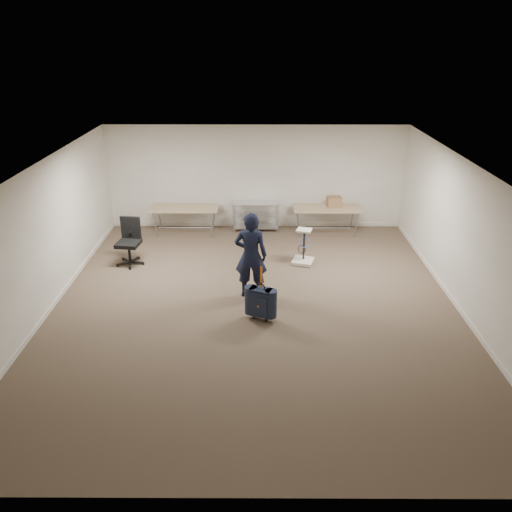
{
  "coord_description": "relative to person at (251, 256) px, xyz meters",
  "views": [
    {
      "loc": [
        0.06,
        -8.66,
        4.98
      ],
      "look_at": [
        0.02,
        0.3,
        0.96
      ],
      "focal_mm": 35.0,
      "sensor_mm": 36.0,
      "label": 1
    }
  ],
  "objects": [
    {
      "name": "folding_table_left",
      "position": [
        -1.82,
        3.52,
        -0.23
      ],
      "size": [
        1.8,
        0.75,
        0.73
      ],
      "color": "tan",
      "rests_on": "ground"
    },
    {
      "name": "equipment_cart",
      "position": [
        1.2,
        1.58,
        -0.68
      ],
      "size": [
        0.58,
        0.58,
        0.86
      ],
      "color": "beige",
      "rests_on": "ground"
    },
    {
      "name": "ground",
      "position": [
        0.08,
        -0.43,
        -0.9
      ],
      "size": [
        9.0,
        9.0,
        0.0
      ],
      "primitive_type": "plane",
      "color": "#4D3B2F",
      "rests_on": "ground"
    },
    {
      "name": "folding_table_right",
      "position": [
        1.98,
        3.52,
        -0.23
      ],
      "size": [
        1.8,
        0.75,
        0.73
      ],
      "color": "tan",
      "rests_on": "ground"
    },
    {
      "name": "wire_shelf",
      "position": [
        0.08,
        3.77,
        -0.46
      ],
      "size": [
        1.22,
        0.47,
        0.8
      ],
      "color": "silver",
      "rests_on": "ground"
    },
    {
      "name": "cardboard_box",
      "position": [
        2.17,
        3.59,
        -0.03
      ],
      "size": [
        0.4,
        0.32,
        0.28
      ],
      "primitive_type": "cube",
      "rotation": [
        0.0,
        0.0,
        0.12
      ],
      "color": "#8E6142",
      "rests_on": "folding_table_right"
    },
    {
      "name": "person",
      "position": [
        0.0,
        0.0,
        0.0
      ],
      "size": [
        0.7,
        0.49,
        1.81
      ],
      "primitive_type": "imported",
      "rotation": [
        0.0,
        0.0,
        3.05
      ],
      "color": "black",
      "rests_on": "ground"
    },
    {
      "name": "suitcase",
      "position": [
        0.19,
        -0.95,
        -0.53
      ],
      "size": [
        0.46,
        0.37,
        1.11
      ],
      "color": "black",
      "rests_on": "ground"
    },
    {
      "name": "room_shell",
      "position": [
        0.08,
        0.95,
        -0.85
      ],
      "size": [
        8.0,
        9.0,
        9.0
      ],
      "color": "beige",
      "rests_on": "ground"
    },
    {
      "name": "office_chair",
      "position": [
        -2.85,
        1.57,
        -0.57
      ],
      "size": [
        0.66,
        0.66,
        1.09
      ],
      "color": "black",
      "rests_on": "ground"
    }
  ]
}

